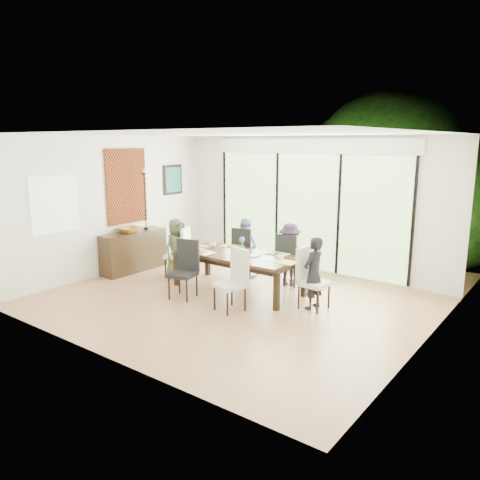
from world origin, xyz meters
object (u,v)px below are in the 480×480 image
Objects in this scene: chair_far_right at (290,259)px; person_far_right at (290,255)px; chair_far_left at (246,251)px; laptop at (198,248)px; vase at (242,251)px; chair_near_right at (230,280)px; chair_right_end at (314,279)px; bowl at (129,230)px; person_right_end at (313,273)px; chair_left_end at (176,252)px; cup_b at (241,254)px; chair_near_left at (183,270)px; cup_c at (280,257)px; cup_a at (213,245)px; table_top at (238,255)px; person_far_left at (245,247)px; person_left_end at (177,248)px; sideboard at (134,251)px.

person_far_right is (0.00, -0.02, 0.08)m from chair_far_right.
chair_far_left reaches higher than laptop.
chair_far_left is at bearing 122.01° from vase.
laptop is (-1.35, 0.77, 0.19)m from chair_near_right.
person_far_right reaches higher than chair_right_end.
chair_far_left and chair_near_right have the same top height.
chair_right_end is at bearing 4.60° from bowl.
laptop is at bearing -81.81° from person_right_end.
person_right_end is 3.91× the size of laptop.
chair_left_end is 2.21m from person_far_right.
cup_b is (1.00, 0.00, 0.03)m from laptop.
chair_far_right is 0.85× the size of person_right_end.
bowl is at bearing -79.64° from person_right_end.
chair_right_end reaches higher than vase.
cup_c is at bearing 23.11° from chair_near_left.
person_right_end reaches higher than laptop.
chair_left_end is 11.00× the size of cup_b.
vase is at bearing 113.18° from chair_far_left.
bowl is (-1.64, -0.22, 0.18)m from laptop.
bowl is (-2.54, -0.37, 0.14)m from vase.
cup_a is at bearing 61.52° from chair_far_left.
table_top is 0.97m from chair_far_left.
person_far_left is 10.40× the size of cup_c.
chair_left_end is 3.33× the size of laptop.
chair_far_right is 0.85× the size of person_left_end.
chair_near_right is 1.04m from cup_c.
person_far_left reaches higher than cup_a.
chair_near_left is (-0.05, -1.72, 0.00)m from chair_far_left.
chair_far_left is at bearing 20.51° from laptop.
laptop is at bearing -170.54° from vase.
chair_right_end is (3.00, 0.00, 0.00)m from chair_left_end.
vase is at bearing 51.84° from chair_far_right.
chair_right_end is at bearing 95.73° from person_right_end.
cup_a is at bearing 167.91° from table_top.
person_right_end reaches higher than sideboard.
chair_far_right is 3.22m from sideboard.
person_left_end is 1.64m from cup_b.
chair_far_right reaches higher than bowl.
cup_c is at bearing -39.75° from laptop.
chair_right_end is 2.13m from chair_far_left.
person_far_left is at bearing 71.36° from chair_right_end.
person_right_end is 1.34m from cup_b.
cup_c is at bearing 140.21° from chair_far_left.
chair_left_end and chair_near_right have the same top height.
laptop is (-0.35, 0.77, 0.19)m from chair_near_left.
table_top is 5.00× the size of bowl.
chair_far_right is at bearing -12.50° from laptop.
person_left_end reaches higher than cup_c.
chair_far_left is 1.00× the size of chair_near_right.
chair_near_left is 1.70m from person_far_left.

